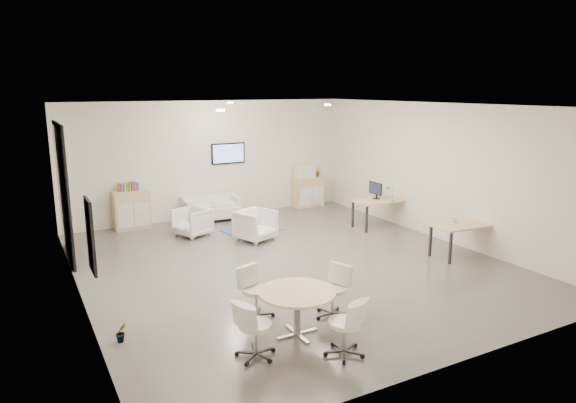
% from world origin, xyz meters
% --- Properties ---
extents(room_shell, '(9.60, 10.60, 4.80)m').
position_xyz_m(room_shell, '(0.00, 0.00, 1.60)').
color(room_shell, '#595651').
rests_on(room_shell, ground).
extents(glass_door, '(0.09, 1.90, 2.85)m').
position_xyz_m(glass_door, '(-3.95, 2.51, 1.50)').
color(glass_door, black).
rests_on(glass_door, room_shell).
extents(artwork, '(0.05, 0.54, 1.04)m').
position_xyz_m(artwork, '(-3.97, -1.60, 1.55)').
color(artwork, black).
rests_on(artwork, room_shell).
extents(wall_tv, '(0.98, 0.06, 0.58)m').
position_xyz_m(wall_tv, '(0.50, 4.46, 1.75)').
color(wall_tv, black).
rests_on(wall_tv, room_shell).
extents(ceiling_spots, '(3.14, 4.14, 0.03)m').
position_xyz_m(ceiling_spots, '(-0.20, 0.83, 3.18)').
color(ceiling_spots, '#FFEAC6').
rests_on(ceiling_spots, room_shell).
extents(sideboard_left, '(0.88, 0.45, 0.99)m').
position_xyz_m(sideboard_left, '(-2.25, 4.25, 0.49)').
color(sideboard_left, '#D5B680').
rests_on(sideboard_left, room_shell).
extents(sideboard_right, '(0.91, 0.44, 0.91)m').
position_xyz_m(sideboard_right, '(2.98, 4.25, 0.45)').
color(sideboard_right, '#D5B680').
rests_on(sideboard_right, room_shell).
extents(books, '(0.51, 0.14, 0.22)m').
position_xyz_m(books, '(-2.30, 4.25, 1.10)').
color(books, red).
rests_on(books, sideboard_left).
extents(printer, '(0.55, 0.47, 0.36)m').
position_xyz_m(printer, '(2.86, 4.26, 1.08)').
color(printer, white).
rests_on(printer, sideboard_right).
extents(loveseat, '(1.57, 0.86, 0.57)m').
position_xyz_m(loveseat, '(-0.17, 4.12, 0.31)').
color(loveseat, silver).
rests_on(loveseat, room_shell).
extents(blue_rug, '(1.52, 1.13, 0.01)m').
position_xyz_m(blue_rug, '(0.39, 2.64, 0.01)').
color(blue_rug, navy).
rests_on(blue_rug, room_shell).
extents(armchair_left, '(0.92, 0.94, 0.75)m').
position_xyz_m(armchair_left, '(-1.11, 2.90, 0.38)').
color(armchair_left, silver).
rests_on(armchair_left, room_shell).
extents(armchair_right, '(1.00, 0.97, 0.80)m').
position_xyz_m(armchair_right, '(0.09, 1.81, 0.40)').
color(armchair_right, silver).
rests_on(armchair_right, room_shell).
extents(desk_rear, '(1.38, 0.70, 0.71)m').
position_xyz_m(desk_rear, '(3.42, 1.38, 0.64)').
color(desk_rear, '#D5B680').
rests_on(desk_rear, room_shell).
extents(desk_front, '(1.36, 0.73, 0.69)m').
position_xyz_m(desk_front, '(3.49, -1.32, 0.62)').
color(desk_front, '#D5B680').
rests_on(desk_front, room_shell).
extents(monitor, '(0.20, 0.50, 0.44)m').
position_xyz_m(monitor, '(3.38, 1.53, 0.95)').
color(monitor, black).
rests_on(monitor, desk_rear).
extents(round_table, '(1.12, 1.12, 0.68)m').
position_xyz_m(round_table, '(-1.41, -2.82, 0.60)').
color(round_table, '#D5B680').
rests_on(round_table, room_shell).
extents(meeting_chairs, '(2.33, 2.33, 0.82)m').
position_xyz_m(meeting_chairs, '(-1.41, -2.82, 0.41)').
color(meeting_chairs, white).
rests_on(meeting_chairs, room_shell).
extents(plant_cabinet, '(0.30, 0.32, 0.22)m').
position_xyz_m(plant_cabinet, '(3.27, 4.23, 1.02)').
color(plant_cabinet, '#3F7F3F').
rests_on(plant_cabinet, sideboard_right).
extents(plant_floor, '(0.24, 0.33, 0.13)m').
position_xyz_m(plant_floor, '(-3.70, -1.80, 0.06)').
color(plant_floor, '#3F7F3F').
rests_on(plant_floor, room_shell).
extents(cup, '(0.12, 0.10, 0.11)m').
position_xyz_m(cup, '(3.43, -1.12, 0.75)').
color(cup, white).
rests_on(cup, desk_front).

